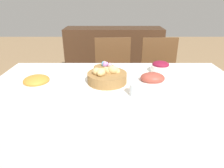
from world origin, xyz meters
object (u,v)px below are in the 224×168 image
at_px(chair_far_center, 113,75).
at_px(drinking_cup, 135,90).
at_px(egg_basket, 104,68).
at_px(ham_platter, 152,79).
at_px(chair_far_right, 160,75).
at_px(carrot_bowl, 36,83).
at_px(spoon, 130,107).
at_px(knife, 125,107).
at_px(butter_dish, 59,91).
at_px(beet_salad_bowl, 160,67).
at_px(sideboard, 113,56).
at_px(fork, 73,107).
at_px(dinner_plate, 99,107).
at_px(bread_basket, 107,76).

relative_size(chair_far_center, drinking_cup, 11.20).
relative_size(egg_basket, ham_platter, 0.64).
height_order(chair_far_right, egg_basket, chair_far_right).
xyz_separation_m(carrot_bowl, spoon, (0.63, -0.27, -0.04)).
relative_size(knife, butter_dish, 1.27).
distance_m(knife, butter_dish, 0.47).
xyz_separation_m(chair_far_center, beet_salad_bowl, (0.40, -0.60, 0.31)).
xyz_separation_m(chair_far_right, knife, (-0.49, -1.19, 0.26)).
xyz_separation_m(sideboard, drinking_cup, (0.13, -2.06, 0.35)).
bearing_deg(spoon, fork, -176.19).
bearing_deg(sideboard, knife, -88.64).
xyz_separation_m(dinner_plate, fork, (-0.15, 0.00, -0.00)).
distance_m(chair_far_center, sideboard, 1.02).
distance_m(sideboard, ham_platter, 1.89).
height_order(carrot_bowl, fork, carrot_bowl).
height_order(drinking_cup, butter_dish, drinking_cup).
bearing_deg(egg_basket, fork, -104.65).
bearing_deg(chair_far_right, dinner_plate, -119.78).
height_order(egg_basket, knife, egg_basket).
xyz_separation_m(chair_far_right, drinking_cup, (-0.41, -1.04, 0.30)).
bearing_deg(spoon, chair_far_center, 98.19).
relative_size(knife, spoon, 1.00).
bearing_deg(chair_far_center, ham_platter, -73.24).
distance_m(chair_far_center, ham_platter, 0.91).
bearing_deg(ham_platter, knife, -121.16).
bearing_deg(dinner_plate, carrot_bowl, 149.23).
xyz_separation_m(ham_platter, drinking_cup, (-0.15, -0.22, 0.01)).
xyz_separation_m(chair_far_center, dinner_plate, (-0.09, -1.19, 0.27)).
bearing_deg(sideboard, ham_platter, -81.34).
relative_size(chair_far_center, dinner_plate, 3.62).
bearing_deg(chair_far_right, butter_dish, -133.92).
height_order(egg_basket, beet_salad_bowl, beet_salad_bowl).
bearing_deg(egg_basket, ham_platter, -34.61).
xyz_separation_m(ham_platter, carrot_bowl, (-0.83, -0.11, 0.01)).
distance_m(ham_platter, dinner_plate, 0.53).
bearing_deg(egg_basket, spoon, -74.93).
height_order(beet_salad_bowl, drinking_cup, beet_salad_bowl).
distance_m(dinner_plate, knife, 0.15).
bearing_deg(bread_basket, ham_platter, 1.21).
distance_m(chair_far_center, bread_basket, 0.88).
distance_m(chair_far_right, butter_dish, 1.38).
bearing_deg(chair_far_center, sideboard, 86.78).
bearing_deg(knife, dinner_plate, 176.19).
bearing_deg(egg_basket, carrot_bowl, -141.86).
xyz_separation_m(chair_far_center, ham_platter, (0.29, -0.81, 0.29)).
bearing_deg(carrot_bowl, bread_basket, 11.82).
relative_size(egg_basket, spoon, 1.09).
xyz_separation_m(knife, butter_dish, (-0.43, 0.19, 0.01)).
bearing_deg(ham_platter, sideboard, 98.66).
distance_m(spoon, butter_dish, 0.49).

